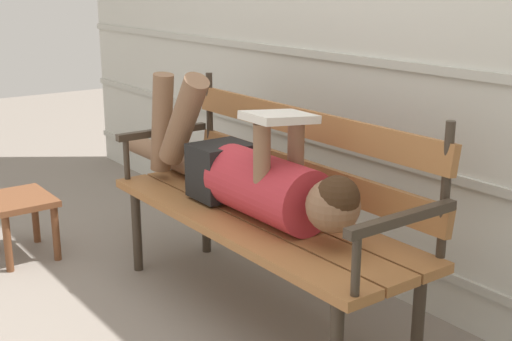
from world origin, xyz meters
TOP-DOWN VIEW (x-y plane):
  - ground_plane at (0.00, 0.00)m, footprint 12.00×12.00m
  - house_siding at (0.00, 0.74)m, footprint 5.48×0.08m
  - park_bench at (0.00, 0.20)m, footprint 1.56×0.51m
  - reclining_person at (-0.09, 0.13)m, footprint 1.72×0.25m
  - footstool at (-1.17, -0.44)m, footprint 0.37×0.29m

SIDE VIEW (x-z plane):
  - ground_plane at x=0.00m, z-range 0.00..0.00m
  - footstool at x=-1.17m, z-range 0.09..0.40m
  - park_bench at x=0.00m, z-range 0.03..0.93m
  - reclining_person at x=-0.09m, z-range 0.32..0.85m
  - house_siding at x=0.00m, z-range 0.00..2.40m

